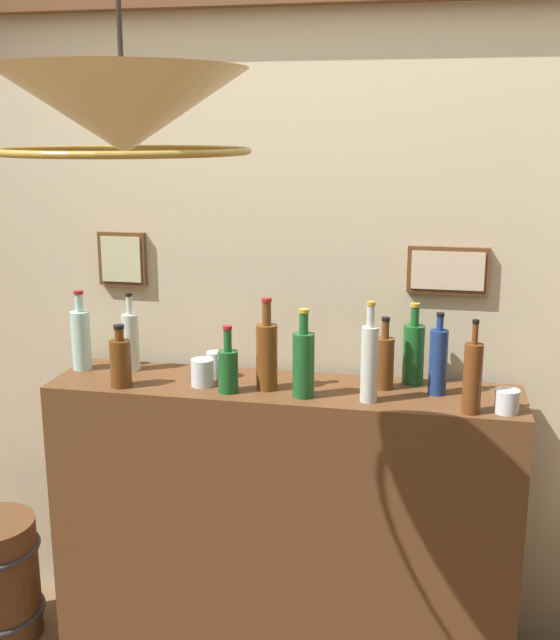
% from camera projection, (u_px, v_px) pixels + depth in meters
% --- Properties ---
extents(panelled_rear_partition, '(3.02, 0.15, 2.56)m').
position_uv_depth(panelled_rear_partition, '(297.00, 287.00, 2.92)').
color(panelled_rear_partition, beige).
rests_on(panelled_rear_partition, ground).
extents(bar_shelf_unit, '(1.65, 0.37, 1.05)m').
position_uv_depth(bar_shelf_unit, '(283.00, 524.00, 2.87)').
color(bar_shelf_unit, brown).
rests_on(bar_shelf_unit, ground).
extents(liquor_bottle_port, '(0.06, 0.06, 0.28)m').
position_uv_depth(liquor_bottle_port, '(438.00, 361.00, 2.64)').
color(liquor_bottle_port, navy).
rests_on(liquor_bottle_port, bar_shelf_unit).
extents(liquor_bottle_rum, '(0.07, 0.07, 0.30)m').
position_uv_depth(liquor_bottle_rum, '(304.00, 362.00, 2.61)').
color(liquor_bottle_rum, '#1B5926').
rests_on(liquor_bottle_rum, bar_shelf_unit).
extents(liquor_bottle_rye, '(0.07, 0.07, 0.32)m').
position_uv_depth(liquor_bottle_rye, '(267.00, 354.00, 2.69)').
color(liquor_bottle_rye, brown).
rests_on(liquor_bottle_rye, bar_shelf_unit).
extents(liquor_bottle_vermouth, '(0.06, 0.06, 0.34)m').
position_uv_depth(liquor_bottle_vermouth, '(369.00, 361.00, 2.56)').
color(liquor_bottle_vermouth, silver).
rests_on(liquor_bottle_vermouth, bar_shelf_unit).
extents(liquor_bottle_amaro, '(0.07, 0.07, 0.25)m').
position_uv_depth(liquor_bottle_amaro, '(384.00, 361.00, 2.70)').
color(liquor_bottle_amaro, brown).
rests_on(liquor_bottle_amaro, bar_shelf_unit).
extents(liquor_bottle_sherry, '(0.07, 0.07, 0.23)m').
position_uv_depth(liquor_bottle_sherry, '(228.00, 368.00, 2.67)').
color(liquor_bottle_sherry, '#195825').
rests_on(liquor_bottle_sherry, bar_shelf_unit).
extents(liquor_bottle_brandy, '(0.06, 0.06, 0.29)m').
position_uv_depth(liquor_bottle_brandy, '(131.00, 340.00, 2.91)').
color(liquor_bottle_brandy, silver).
rests_on(liquor_bottle_brandy, bar_shelf_unit).
extents(liquor_bottle_bourbon, '(0.06, 0.06, 0.30)m').
position_uv_depth(liquor_bottle_bourbon, '(472.00, 377.00, 2.46)').
color(liquor_bottle_bourbon, brown).
rests_on(liquor_bottle_bourbon, bar_shelf_unit).
extents(liquor_bottle_vodka, '(0.07, 0.07, 0.30)m').
position_uv_depth(liquor_bottle_vodka, '(81.00, 338.00, 2.92)').
color(liquor_bottle_vodka, '#AED8CC').
rests_on(liquor_bottle_vodka, bar_shelf_unit).
extents(liquor_bottle_gin, '(0.07, 0.07, 0.29)m').
position_uv_depth(liquor_bottle_gin, '(413.00, 352.00, 2.75)').
color(liquor_bottle_gin, '#1A5922').
rests_on(liquor_bottle_gin, bar_shelf_unit).
extents(liquor_bottle_tequila, '(0.07, 0.07, 0.22)m').
position_uv_depth(liquor_bottle_tequila, '(121.00, 362.00, 2.73)').
color(liquor_bottle_tequila, '#613413').
rests_on(liquor_bottle_tequila, bar_shelf_unit).
extents(glass_tumbler_rocks, '(0.08, 0.08, 0.08)m').
position_uv_depth(glass_tumbler_rocks, '(507.00, 401.00, 2.48)').
color(glass_tumbler_rocks, silver).
rests_on(glass_tumbler_rocks, bar_shelf_unit).
extents(glass_tumbler_highball, '(0.08, 0.08, 0.09)m').
position_uv_depth(glass_tumbler_highball, '(202.00, 372.00, 2.74)').
color(glass_tumbler_highball, silver).
rests_on(glass_tumbler_highball, bar_shelf_unit).
extents(glass_tumbler_shot, '(0.06, 0.06, 0.10)m').
position_uv_depth(glass_tumbler_shot, '(215.00, 365.00, 2.83)').
color(glass_tumbler_shot, silver).
rests_on(glass_tumbler_shot, bar_shelf_unit).
extents(pendant_lamp, '(0.58, 0.58, 0.46)m').
position_uv_depth(pendant_lamp, '(124.00, 114.00, 1.78)').
color(pendant_lamp, beige).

